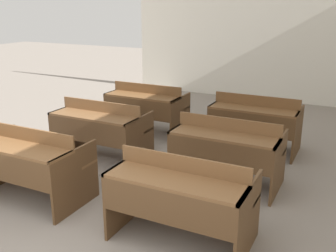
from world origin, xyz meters
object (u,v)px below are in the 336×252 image
Objects in this scene: bench_front_left at (28,160)px; bench_second_left at (100,127)px; bench_third_left at (146,106)px; bench_third_right at (255,120)px; bench_front_right at (181,195)px; bench_second_right at (227,148)px.

bench_front_left is 1.00× the size of bench_second_left.
bench_front_left and bench_third_left have the same top height.
bench_front_right is at bearing -89.85° from bench_third_right.
bench_front_left and bench_second_right have the same top height.
bench_third_left is at bearing 90.18° from bench_front_left.
bench_third_right is (1.80, 2.58, 0.00)m from bench_front_left.
bench_second_left is 1.00× the size of bench_third_left.
bench_front_right and bench_third_left have the same top height.
bench_front_right is 1.00× the size of bench_second_left.
bench_second_left is (-1.80, 1.30, 0.00)m from bench_front_right.
bench_front_left and bench_second_left have the same top height.
bench_front_right is 1.00× the size of bench_second_right.
bench_third_left is (-0.01, 1.29, 0.00)m from bench_second_left.
bench_third_right is at bearing -0.48° from bench_third_left.
bench_third_right is (-0.01, 2.57, 0.00)m from bench_front_right.
bench_third_left and bench_third_right have the same top height.
bench_front_left and bench_front_right have the same top height.
bench_second_left is at bearing 144.28° from bench_front_right.
bench_second_left is at bearing -144.71° from bench_third_right.
bench_second_left and bench_third_right have the same top height.
bench_front_right is 1.29m from bench_second_right.
bench_front_left is at bearing -124.89° from bench_third_right.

